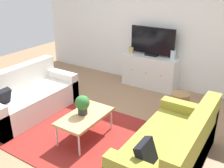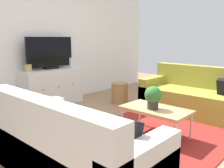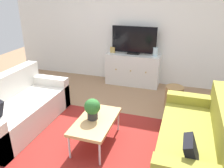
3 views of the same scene
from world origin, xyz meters
TOP-DOWN VIEW (x-y plane):
  - ground_plane at (0.00, 0.00)m, footprint 10.00×10.00m
  - wall_back at (0.00, 2.55)m, footprint 6.40×0.12m
  - area_rug at (0.00, -0.15)m, footprint 2.50×1.90m
  - couch_left_side at (-1.43, -0.10)m, footprint 0.86×1.81m
  - couch_right_side at (1.43, -0.10)m, footprint 0.86×1.81m
  - coffee_table at (0.01, -0.17)m, footprint 0.51×0.92m
  - potted_plant at (-0.04, -0.15)m, footprint 0.23×0.23m
  - tv_console at (-0.01, 2.27)m, footprint 1.24×0.47m
  - flat_screen_tv at (-0.01, 2.29)m, footprint 1.02×0.16m
  - glass_vase at (0.49, 2.27)m, footprint 0.11×0.11m
  - mantel_clock at (-0.51, 2.27)m, footprint 0.11×0.07m
  - wicker_basket at (1.02, 1.35)m, footprint 0.34×0.34m

SIDE VIEW (x-z plane):
  - ground_plane at x=0.00m, z-range 0.00..0.00m
  - area_rug at x=0.00m, z-range 0.00..0.01m
  - wicker_basket at x=1.02m, z-range 0.00..0.43m
  - couch_left_side at x=-1.43m, z-range -0.14..0.71m
  - couch_right_side at x=1.43m, z-range -0.14..0.71m
  - tv_console at x=-0.01m, z-range 0.00..0.74m
  - coffee_table at x=0.01m, z-range 0.17..0.58m
  - potted_plant at x=-0.04m, z-range 0.42..0.73m
  - mantel_clock at x=-0.51m, z-range 0.74..0.87m
  - glass_vase at x=0.49m, z-range 0.74..0.93m
  - flat_screen_tv at x=-0.01m, z-range 0.74..1.37m
  - wall_back at x=0.00m, z-range 0.00..2.70m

